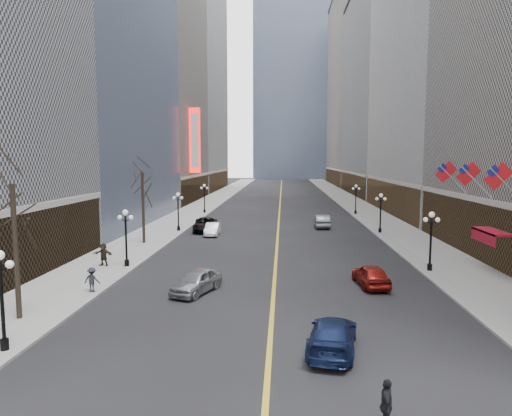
# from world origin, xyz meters

# --- Properties ---
(sidewalk_east) EXTENTS (6.00, 230.00, 0.15)m
(sidewalk_east) POSITION_xyz_m (14.00, 70.00, 0.07)
(sidewalk_east) COLOR gray
(sidewalk_east) RESTS_ON ground
(sidewalk_west) EXTENTS (6.00, 230.00, 0.15)m
(sidewalk_west) POSITION_xyz_m (-14.00, 70.00, 0.07)
(sidewalk_west) COLOR gray
(sidewalk_west) RESTS_ON ground
(lane_line) EXTENTS (0.25, 200.00, 0.02)m
(lane_line) POSITION_xyz_m (0.00, 80.00, 0.01)
(lane_line) COLOR gold
(lane_line) RESTS_ON ground
(bldg_east_c) EXTENTS (26.60, 40.60, 48.80)m
(bldg_east_c) POSITION_xyz_m (29.88, 106.00, 24.18)
(bldg_east_c) COLOR #9A9A9C
(bldg_east_c) RESTS_ON ground
(bldg_east_d) EXTENTS (26.60, 46.60, 62.80)m
(bldg_east_d) POSITION_xyz_m (29.90, 149.00, 31.17)
(bldg_east_d) COLOR gray
(bldg_east_d) RESTS_ON ground
(bldg_west_c) EXTENTS (26.60, 30.60, 50.80)m
(bldg_west_c) POSITION_xyz_m (-29.88, 87.00, 25.19)
(bldg_west_c) COLOR gray
(bldg_west_c) RESTS_ON ground
(bldg_west_d) EXTENTS (26.60, 38.60, 72.80)m
(bldg_west_d) POSITION_xyz_m (-29.92, 121.00, 36.17)
(bldg_west_d) COLOR silver
(bldg_west_d) RESTS_ON ground
(streetlamp_east_1) EXTENTS (1.26, 0.44, 4.52)m
(streetlamp_east_1) POSITION_xyz_m (11.80, 30.00, 2.90)
(streetlamp_east_1) COLOR black
(streetlamp_east_1) RESTS_ON sidewalk_east
(streetlamp_east_2) EXTENTS (1.26, 0.44, 4.52)m
(streetlamp_east_2) POSITION_xyz_m (11.80, 48.00, 2.90)
(streetlamp_east_2) COLOR black
(streetlamp_east_2) RESTS_ON sidewalk_east
(streetlamp_east_3) EXTENTS (1.26, 0.44, 4.52)m
(streetlamp_east_3) POSITION_xyz_m (11.80, 66.00, 2.90)
(streetlamp_east_3) COLOR black
(streetlamp_east_3) RESTS_ON sidewalk_east
(streetlamp_west_0) EXTENTS (1.26, 0.44, 4.52)m
(streetlamp_west_0) POSITION_xyz_m (-11.80, 14.00, 2.90)
(streetlamp_west_0) COLOR black
(streetlamp_west_0) RESTS_ON sidewalk_west
(streetlamp_west_1) EXTENTS (1.26, 0.44, 4.52)m
(streetlamp_west_1) POSITION_xyz_m (-11.80, 30.00, 2.90)
(streetlamp_west_1) COLOR black
(streetlamp_west_1) RESTS_ON sidewalk_west
(streetlamp_west_2) EXTENTS (1.26, 0.44, 4.52)m
(streetlamp_west_2) POSITION_xyz_m (-11.80, 48.00, 2.90)
(streetlamp_west_2) COLOR black
(streetlamp_west_2) RESTS_ON sidewalk_west
(streetlamp_west_3) EXTENTS (1.26, 0.44, 4.52)m
(streetlamp_west_3) POSITION_xyz_m (-11.80, 66.00, 2.90)
(streetlamp_west_3) COLOR black
(streetlamp_west_3) RESTS_ON sidewalk_west
(flag_3) EXTENTS (2.87, 0.12, 2.87)m
(flag_3) POSITION_xyz_m (15.31, 27.00, 7.29)
(flag_3) COLOR #B2B2B7
(flag_3) RESTS_ON ground
(flag_4) EXTENTS (2.87, 0.12, 2.87)m
(flag_4) POSITION_xyz_m (15.31, 32.00, 7.29)
(flag_4) COLOR #B2B2B7
(flag_4) RESTS_ON ground
(flag_5) EXTENTS (2.87, 0.12, 2.87)m
(flag_5) POSITION_xyz_m (15.31, 37.00, 7.29)
(flag_5) COLOR #B2B2B7
(flag_5) RESTS_ON ground
(awning_c) EXTENTS (1.40, 4.00, 0.93)m
(awning_c) POSITION_xyz_m (16.11, 30.00, 3.08)
(awning_c) COLOR maroon
(awning_c) RESTS_ON ground
(theatre_marquee) EXTENTS (2.00, 0.55, 12.00)m
(theatre_marquee) POSITION_xyz_m (-15.88, 80.00, 12.00)
(theatre_marquee) COLOR red
(theatre_marquee) RESTS_ON ground
(tree_west_near) EXTENTS (3.60, 3.60, 7.92)m
(tree_west_near) POSITION_xyz_m (-13.50, 18.00, 6.24)
(tree_west_near) COLOR #2D231C
(tree_west_near) RESTS_ON sidewalk_west
(tree_west_far) EXTENTS (3.60, 3.60, 7.92)m
(tree_west_far) POSITION_xyz_m (-13.50, 40.00, 6.24)
(tree_west_far) COLOR #2D231C
(tree_west_far) RESTS_ON sidewalk_west
(car_nb_near) EXTENTS (3.23, 4.77, 1.51)m
(car_nb_near) POSITION_xyz_m (-4.98, 23.61, 0.75)
(car_nb_near) COLOR #96989D
(car_nb_near) RESTS_ON ground
(car_nb_mid) EXTENTS (1.61, 4.28, 1.39)m
(car_nb_mid) POSITION_xyz_m (-7.38, 45.81, 0.70)
(car_nb_mid) COLOR silver
(car_nb_mid) RESTS_ON ground
(car_nb_far) EXTENTS (3.38, 6.17, 1.64)m
(car_nb_far) POSITION_xyz_m (-8.66, 48.52, 0.82)
(car_nb_far) COLOR black
(car_nb_far) RESTS_ON ground
(car_sb_near) EXTENTS (2.93, 5.33, 1.46)m
(car_sb_near) POSITION_xyz_m (2.85, 15.15, 0.73)
(car_sb_near) COLOR #111D41
(car_sb_near) RESTS_ON ground
(car_sb_mid) EXTENTS (2.21, 4.56, 1.50)m
(car_sb_mid) POSITION_xyz_m (6.57, 25.87, 0.75)
(car_sb_mid) COLOR maroon
(car_sb_mid) RESTS_ON ground
(car_sb_far) EXTENTS (1.79, 4.95, 1.62)m
(car_sb_far) POSITION_xyz_m (5.52, 52.42, 0.81)
(car_sb_far) COLOR #565C5E
(car_sb_far) RESTS_ON ground
(ped_west_walk) EXTENTS (1.06, 0.50, 1.60)m
(ped_west_walk) POSITION_xyz_m (-11.60, 22.94, 0.95)
(ped_west_walk) COLOR #22232B
(ped_west_walk) RESTS_ON sidewalk_west
(ped_west_far) EXTENTS (1.74, 0.75, 1.82)m
(ped_west_far) POSITION_xyz_m (-13.68, 30.02, 1.06)
(ped_west_far) COLOR black
(ped_west_far) RESTS_ON sidewalk_west
(ped_crossing_a) EXTENTS (0.54, 1.05, 1.75)m
(ped_crossing_a) POSITION_xyz_m (3.88, 9.00, 0.87)
(ped_crossing_a) COLOR black
(ped_crossing_a) RESTS_ON ground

